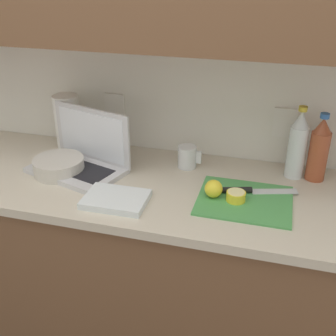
{
  "coord_description": "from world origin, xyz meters",
  "views": [
    {
      "loc": [
        0.54,
        -1.34,
        1.72
      ],
      "look_at": [
        0.17,
        -0.01,
        1.02
      ],
      "focal_mm": 45.0,
      "sensor_mm": 36.0,
      "label": 1
    }
  ],
  "objects_px": {
    "bowl_white": "(59,166)",
    "lemon_whole_beside": "(214,189)",
    "knife": "(246,190)",
    "measuring_cup": "(187,157)",
    "cutting_board": "(245,200)",
    "bottle_oil_tall": "(319,150)",
    "laptop": "(83,156)",
    "paper_towel_roll": "(68,123)",
    "bottle_green_soda": "(297,145)",
    "lemon_half_cut": "(236,196)"
  },
  "relations": [
    {
      "from": "bowl_white",
      "to": "paper_towel_roll",
      "type": "relative_size",
      "value": 0.81
    },
    {
      "from": "laptop",
      "to": "knife",
      "type": "distance_m",
      "value": 0.66
    },
    {
      "from": "cutting_board",
      "to": "measuring_cup",
      "type": "bearing_deg",
      "value": 140.88
    },
    {
      "from": "knife",
      "to": "bottle_oil_tall",
      "type": "bearing_deg",
      "value": 21.83
    },
    {
      "from": "bottle_green_soda",
      "to": "bowl_white",
      "type": "height_order",
      "value": "bottle_green_soda"
    },
    {
      "from": "cutting_board",
      "to": "bottle_green_soda",
      "type": "height_order",
      "value": "bottle_green_soda"
    },
    {
      "from": "knife",
      "to": "measuring_cup",
      "type": "xyz_separation_m",
      "value": [
        -0.26,
        0.16,
        0.03
      ]
    },
    {
      "from": "bottle_oil_tall",
      "to": "bowl_white",
      "type": "bearing_deg",
      "value": -167.16
    },
    {
      "from": "bowl_white",
      "to": "lemon_whole_beside",
      "type": "bearing_deg",
      "value": -2.75
    },
    {
      "from": "bottle_oil_tall",
      "to": "paper_towel_roll",
      "type": "relative_size",
      "value": 1.09
    },
    {
      "from": "knife",
      "to": "bowl_white",
      "type": "relative_size",
      "value": 1.38
    },
    {
      "from": "knife",
      "to": "bottle_oil_tall",
      "type": "height_order",
      "value": "bottle_oil_tall"
    },
    {
      "from": "laptop",
      "to": "bottle_oil_tall",
      "type": "distance_m",
      "value": 0.92
    },
    {
      "from": "paper_towel_roll",
      "to": "bowl_white",
      "type": "bearing_deg",
      "value": -73.18
    },
    {
      "from": "bowl_white",
      "to": "bottle_oil_tall",
      "type": "bearing_deg",
      "value": 12.84
    },
    {
      "from": "laptop",
      "to": "paper_towel_roll",
      "type": "xyz_separation_m",
      "value": [
        -0.14,
        0.17,
        0.07
      ]
    },
    {
      "from": "bottle_oil_tall",
      "to": "bowl_white",
      "type": "height_order",
      "value": "bottle_oil_tall"
    },
    {
      "from": "measuring_cup",
      "to": "bowl_white",
      "type": "distance_m",
      "value": 0.51
    },
    {
      "from": "bottle_green_soda",
      "to": "paper_towel_roll",
      "type": "distance_m",
      "value": 0.97
    },
    {
      "from": "laptop",
      "to": "lemon_half_cut",
      "type": "height_order",
      "value": "laptop"
    },
    {
      "from": "laptop",
      "to": "lemon_half_cut",
      "type": "distance_m",
      "value": 0.64
    },
    {
      "from": "cutting_board",
      "to": "knife",
      "type": "bearing_deg",
      "value": 90.15
    },
    {
      "from": "lemon_half_cut",
      "to": "bottle_oil_tall",
      "type": "height_order",
      "value": "bottle_oil_tall"
    },
    {
      "from": "lemon_half_cut",
      "to": "knife",
      "type": "bearing_deg",
      "value": 66.52
    },
    {
      "from": "lemon_whole_beside",
      "to": "paper_towel_roll",
      "type": "distance_m",
      "value": 0.74
    },
    {
      "from": "cutting_board",
      "to": "measuring_cup",
      "type": "distance_m",
      "value": 0.33
    },
    {
      "from": "knife",
      "to": "measuring_cup",
      "type": "height_order",
      "value": "measuring_cup"
    },
    {
      "from": "cutting_board",
      "to": "bowl_white",
      "type": "relative_size",
      "value": 1.65
    },
    {
      "from": "bottle_green_soda",
      "to": "laptop",
      "type": "bearing_deg",
      "value": -168.77
    },
    {
      "from": "lemon_half_cut",
      "to": "paper_towel_roll",
      "type": "xyz_separation_m",
      "value": [
        -0.77,
        0.26,
        0.1
      ]
    },
    {
      "from": "measuring_cup",
      "to": "paper_towel_roll",
      "type": "relative_size",
      "value": 0.39
    },
    {
      "from": "laptop",
      "to": "bottle_green_soda",
      "type": "distance_m",
      "value": 0.84
    },
    {
      "from": "measuring_cup",
      "to": "bowl_white",
      "type": "relative_size",
      "value": 0.48
    },
    {
      "from": "knife",
      "to": "measuring_cup",
      "type": "relative_size",
      "value": 2.85
    },
    {
      "from": "knife",
      "to": "bottle_oil_tall",
      "type": "relative_size",
      "value": 1.02
    },
    {
      "from": "bottle_oil_tall",
      "to": "bowl_white",
      "type": "distance_m",
      "value": 1.01
    },
    {
      "from": "lemon_whole_beside",
      "to": "bottle_oil_tall",
      "type": "height_order",
      "value": "bottle_oil_tall"
    },
    {
      "from": "cutting_board",
      "to": "lemon_whole_beside",
      "type": "xyz_separation_m",
      "value": [
        -0.11,
        -0.01,
        0.04
      ]
    },
    {
      "from": "knife",
      "to": "bottle_oil_tall",
      "type": "xyz_separation_m",
      "value": [
        0.24,
        0.19,
        0.11
      ]
    },
    {
      "from": "measuring_cup",
      "to": "bottle_green_soda",
      "type": "bearing_deg",
      "value": 4.69
    },
    {
      "from": "knife",
      "to": "laptop",
      "type": "bearing_deg",
      "value": 161.47
    },
    {
      "from": "knife",
      "to": "bowl_white",
      "type": "height_order",
      "value": "bowl_white"
    },
    {
      "from": "laptop",
      "to": "paper_towel_roll",
      "type": "relative_size",
      "value": 1.71
    },
    {
      "from": "knife",
      "to": "bowl_white",
      "type": "distance_m",
      "value": 0.74
    },
    {
      "from": "lemon_whole_beside",
      "to": "bowl_white",
      "type": "distance_m",
      "value": 0.63
    },
    {
      "from": "lemon_whole_beside",
      "to": "bottle_green_soda",
      "type": "xyz_separation_m",
      "value": [
        0.27,
        0.25,
        0.09
      ]
    },
    {
      "from": "lemon_whole_beside",
      "to": "paper_towel_roll",
      "type": "xyz_separation_m",
      "value": [
        -0.69,
        0.26,
        0.08
      ]
    },
    {
      "from": "cutting_board",
      "to": "bowl_white",
      "type": "height_order",
      "value": "bowl_white"
    },
    {
      "from": "bottle_oil_tall",
      "to": "bowl_white",
      "type": "relative_size",
      "value": 1.35
    },
    {
      "from": "bottle_green_soda",
      "to": "cutting_board",
      "type": "bearing_deg",
      "value": -123.83
    }
  ]
}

